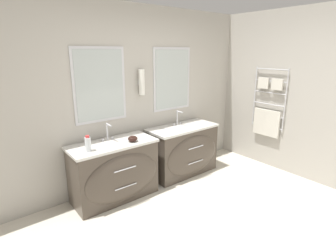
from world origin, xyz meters
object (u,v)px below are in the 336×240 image
Objects in this scene: vanity_left at (115,171)px; toiletry_bottle at (88,144)px; amenity_bowl at (133,139)px; vanity_right at (184,150)px.

vanity_left is 0.61m from toiletry_bottle.
amenity_bowl is (0.60, -0.03, -0.05)m from toiletry_bottle.
vanity_right is 8.82× the size of amenity_bowl.
toiletry_bottle is at bearing 176.86° from amenity_bowl.
amenity_bowl is at bearing -3.14° from toiletry_bottle.
amenity_bowl is (0.24, -0.09, 0.43)m from vanity_left.
vanity_right is 1.09m from amenity_bowl.
amenity_bowl is at bearing -19.83° from vanity_left.
vanity_right is at bearing 4.92° from amenity_bowl.
vanity_left is 1.23m from vanity_right.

